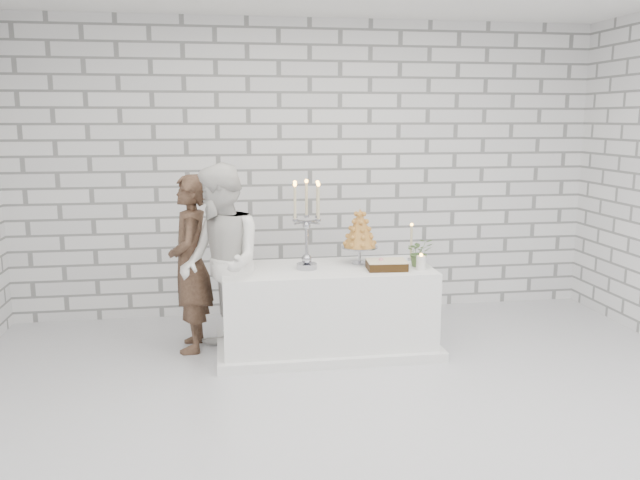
{
  "coord_description": "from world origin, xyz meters",
  "views": [
    {
      "loc": [
        -0.92,
        -4.12,
        2.02
      ],
      "look_at": [
        -0.13,
        0.97,
        1.05
      ],
      "focal_mm": 36.44,
      "sensor_mm": 36.0,
      "label": 1
    }
  ],
  "objects_px": {
    "cake_table": "(327,309)",
    "croquembouche": "(360,236)",
    "groom": "(191,264)",
    "candelabra": "(307,225)",
    "bride": "(221,264)"
  },
  "relations": [
    {
      "from": "cake_table",
      "to": "bride",
      "type": "bearing_deg",
      "value": -175.11
    },
    {
      "from": "cake_table",
      "to": "candelabra",
      "type": "height_order",
      "value": "candelabra"
    },
    {
      "from": "cake_table",
      "to": "groom",
      "type": "height_order",
      "value": "groom"
    },
    {
      "from": "cake_table",
      "to": "croquembouche",
      "type": "xyz_separation_m",
      "value": [
        0.31,
        0.1,
        0.62
      ]
    },
    {
      "from": "cake_table",
      "to": "groom",
      "type": "distance_m",
      "value": 1.25
    },
    {
      "from": "candelabra",
      "to": "cake_table",
      "type": "bearing_deg",
      "value": 10.15
    },
    {
      "from": "groom",
      "to": "croquembouche",
      "type": "xyz_separation_m",
      "value": [
        1.48,
        -0.12,
        0.22
      ]
    },
    {
      "from": "groom",
      "to": "croquembouche",
      "type": "height_order",
      "value": "groom"
    },
    {
      "from": "croquembouche",
      "to": "groom",
      "type": "bearing_deg",
      "value": 175.37
    },
    {
      "from": "bride",
      "to": "croquembouche",
      "type": "bearing_deg",
      "value": 82.57
    },
    {
      "from": "bride",
      "to": "candelabra",
      "type": "distance_m",
      "value": 0.79
    },
    {
      "from": "bride",
      "to": "candelabra",
      "type": "bearing_deg",
      "value": 77.74
    },
    {
      "from": "cake_table",
      "to": "croquembouche",
      "type": "distance_m",
      "value": 0.7
    },
    {
      "from": "candelabra",
      "to": "groom",
      "type": "bearing_deg",
      "value": 165.57
    },
    {
      "from": "bride",
      "to": "croquembouche",
      "type": "relative_size",
      "value": 3.35
    }
  ]
}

